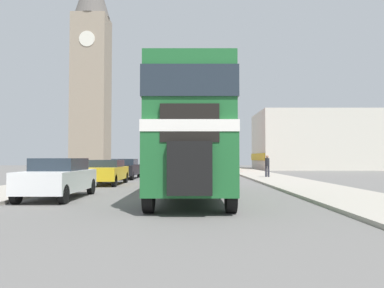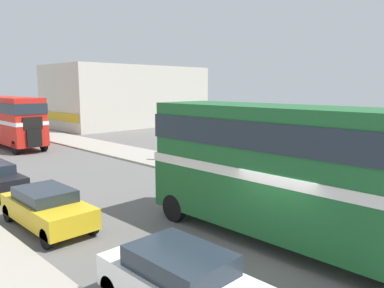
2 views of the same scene
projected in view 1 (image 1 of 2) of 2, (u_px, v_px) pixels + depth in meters
name	position (u px, v px, depth m)	size (l,w,h in m)	color
ground_plane	(166.00, 198.00, 13.94)	(120.00, 120.00, 0.00)	slate
sidewalk_right	(347.00, 196.00, 13.91)	(3.50, 120.00, 0.12)	#A8A093
double_decker_bus	(192.00, 130.00, 14.34)	(2.54, 10.03, 4.32)	#1E602D
bus_distant	(200.00, 149.00, 40.45)	(2.38, 9.74, 4.05)	red
car_parked_near	(60.00, 178.00, 13.83)	(1.74, 4.21, 1.48)	white
car_parked_mid	(108.00, 172.00, 20.95)	(1.73, 4.16, 1.38)	gold
car_parked_far	(126.00, 168.00, 26.72)	(1.78, 4.24, 1.42)	black
pedestrian_walking	(269.00, 165.00, 27.00)	(0.32, 0.32, 1.56)	#282833
church_tower	(93.00, 61.00, 64.09)	(6.02, 6.02, 35.59)	gray
shop_building_block	(333.00, 141.00, 48.22)	(19.00, 10.00, 7.32)	beige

